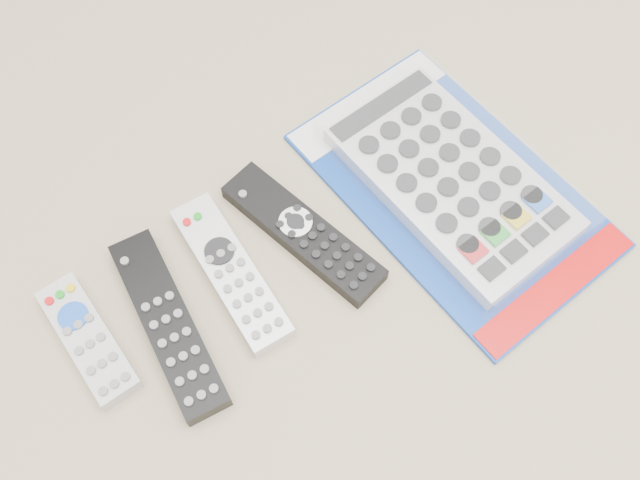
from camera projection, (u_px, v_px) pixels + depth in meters
remote_small_grey at (88, 340)px, 0.70m from camera, size 0.04×0.14×0.02m
remote_slim_black at (169, 324)px, 0.71m from camera, size 0.07×0.21×0.02m
remote_silver_dvd at (231, 272)px, 0.74m from camera, size 0.06×0.19×0.02m
remote_large_black at (304, 233)px, 0.76m from camera, size 0.09×0.20×0.02m
jumbo_remote_packaged at (452, 178)px, 0.78m from camera, size 0.22×0.35×0.05m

